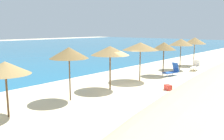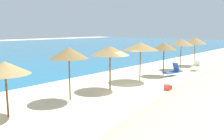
# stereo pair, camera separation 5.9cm
# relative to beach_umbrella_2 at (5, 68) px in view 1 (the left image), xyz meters

# --- Properties ---
(ground_plane) EXTENTS (160.00, 160.00, 0.00)m
(ground_plane) POSITION_rel_beach_umbrella_2_xyz_m (7.65, -1.60, -2.22)
(ground_plane) COLOR beige
(beach_umbrella_2) EXTENTS (2.18, 2.18, 2.51)m
(beach_umbrella_2) POSITION_rel_beach_umbrella_2_xyz_m (0.00, 0.00, 0.00)
(beach_umbrella_2) COLOR brown
(beach_umbrella_2) RESTS_ON ground_plane
(beach_umbrella_3) EXTENTS (2.10, 2.10, 2.93)m
(beach_umbrella_3) POSITION_rel_beach_umbrella_2_xyz_m (3.45, -0.11, 0.40)
(beach_umbrella_3) COLOR brown
(beach_umbrella_3) RESTS_ON ground_plane
(beach_umbrella_4) EXTENTS (2.46, 2.46, 2.83)m
(beach_umbrella_4) POSITION_rel_beach_umbrella_2_xyz_m (6.72, -0.19, 0.31)
(beach_umbrella_4) COLOR brown
(beach_umbrella_4) RESTS_ON ground_plane
(beach_umbrella_5) EXTENTS (2.69, 2.69, 2.92)m
(beach_umbrella_5) POSITION_rel_beach_umbrella_2_xyz_m (10.13, -0.21, 0.40)
(beach_umbrella_5) COLOR brown
(beach_umbrella_5) RESTS_ON ground_plane
(beach_umbrella_6) EXTENTS (2.03, 2.03, 2.81)m
(beach_umbrella_6) POSITION_rel_beach_umbrella_2_xyz_m (13.29, -0.45, 0.26)
(beach_umbrella_6) COLOR brown
(beach_umbrella_6) RESTS_ON ground_plane
(beach_umbrella_7) EXTENTS (2.31, 2.31, 2.98)m
(beach_umbrella_7) POSITION_rel_beach_umbrella_2_xyz_m (17.03, -0.26, 0.43)
(beach_umbrella_7) COLOR brown
(beach_umbrella_7) RESTS_ON ground_plane
(beach_umbrella_8) EXTENTS (2.35, 2.35, 3.02)m
(beach_umbrella_8) POSITION_rel_beach_umbrella_2_xyz_m (20.46, -0.24, 0.45)
(beach_umbrella_8) COLOR brown
(beach_umbrella_8) RESTS_ON ground_plane
(lounge_chair_0) EXTENTS (1.42, 0.75, 0.97)m
(lounge_chair_0) POSITION_rel_beach_umbrella_2_xyz_m (17.52, -1.59, -1.81)
(lounge_chair_0) COLOR white
(lounge_chair_0) RESTS_ON ground_plane
(lounge_chair_2) EXTENTS (1.61, 0.98, 1.10)m
(lounge_chair_2) POSITION_rel_beach_umbrella_2_xyz_m (13.59, -1.13, -1.79)
(lounge_chair_2) COLOR blue
(lounge_chair_2) RESTS_ON ground_plane
(cooler_box) EXTENTS (0.54, 0.59, 0.34)m
(cooler_box) POSITION_rel_beach_umbrella_2_xyz_m (9.00, -3.16, -2.05)
(cooler_box) COLOR red
(cooler_box) RESTS_ON ground_plane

